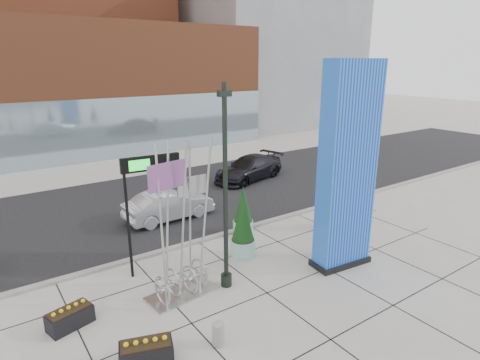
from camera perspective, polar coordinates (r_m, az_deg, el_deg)
ground at (r=14.89m, az=-1.74°, el=-15.24°), size 160.00×160.00×0.00m
street_asphalt at (r=23.12m, az=-15.42°, el=-3.86°), size 80.00×12.00×0.02m
curb_edge at (r=17.94m, az=-8.82°, el=-9.36°), size 80.00×0.30×0.12m
tower_podium at (r=38.52m, az=-23.44°, el=11.77°), size 34.00×10.00×11.00m
tower_glass_front at (r=34.19m, az=-21.16°, el=6.47°), size 34.00×0.60×5.00m
building_grey_parking at (r=53.84m, az=3.02°, el=17.79°), size 20.00×18.00×18.00m
blue_pylon at (r=15.62m, az=14.97°, el=1.12°), size 2.48×1.29×7.94m
lamp_post at (r=13.80m, az=-2.06°, el=-4.19°), size 0.46×0.40×7.22m
public_art_sculpture at (r=14.05m, az=-8.42°, el=-10.78°), size 2.52×1.45×5.47m
concrete_bollard at (r=12.29m, az=-3.10°, el=-21.04°), size 0.36×0.36×0.70m
overhead_street_sign at (r=14.91m, az=-13.31°, el=0.92°), size 2.17×0.37×4.59m
round_planter_east at (r=19.77m, az=12.56°, el=-3.49°), size 1.01×1.01×2.53m
round_planter_mid at (r=18.68m, az=0.44°, el=-4.54°), size 0.94×0.94×2.36m
round_planter_west at (r=16.60m, az=0.42°, el=-6.92°), size 1.04×1.04×2.60m
box_planter_north at (r=13.96m, az=-23.04°, el=-17.48°), size 1.44×0.97×0.72m
box_planter_south at (r=11.96m, az=-13.18°, el=-22.73°), size 1.56×1.11×0.77m
car_silver_mid at (r=20.85m, az=-10.05°, el=-3.56°), size 4.69×1.84×1.52m
car_dark_east at (r=27.39m, az=1.30°, el=1.67°), size 5.91×3.55×1.60m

